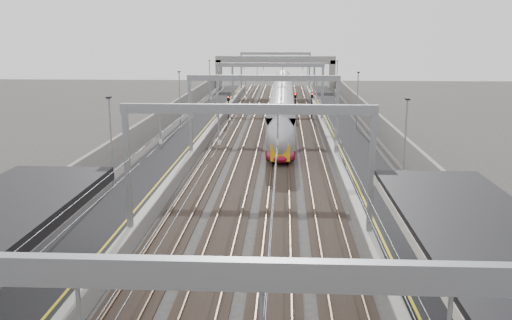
# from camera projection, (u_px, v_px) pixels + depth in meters

# --- Properties ---
(platform_left) EXTENTS (4.00, 120.00, 1.00)m
(platform_left) POSITION_uv_depth(u_px,v_px,m) (178.00, 149.00, 52.93)
(platform_left) COLOR black
(platform_left) RESTS_ON ground
(platform_right) EXTENTS (4.00, 120.00, 1.00)m
(platform_right) POSITION_uv_depth(u_px,v_px,m) (352.00, 151.00, 52.14)
(platform_right) COLOR black
(platform_right) RESTS_ON ground
(tracks) EXTENTS (11.40, 140.00, 0.20)m
(tracks) POSITION_uv_depth(u_px,v_px,m) (264.00, 155.00, 52.64)
(tracks) COLOR black
(tracks) RESTS_ON ground
(overhead_line) EXTENTS (13.00, 140.00, 6.60)m
(overhead_line) POSITION_uv_depth(u_px,v_px,m) (267.00, 83.00, 57.75)
(overhead_line) COLOR gray
(overhead_line) RESTS_ON platform_left
(overbridge) EXTENTS (22.00, 2.20, 6.90)m
(overbridge) POSITION_uv_depth(u_px,v_px,m) (275.00, 65.00, 105.08)
(overbridge) COLOR gray
(overbridge) RESTS_ON ground
(wall_left) EXTENTS (0.30, 120.00, 3.20)m
(wall_left) POSITION_uv_depth(u_px,v_px,m) (144.00, 137.00, 52.85)
(wall_left) COLOR gray
(wall_left) RESTS_ON ground
(wall_right) EXTENTS (0.30, 120.00, 3.20)m
(wall_right) POSITION_uv_depth(u_px,v_px,m) (387.00, 140.00, 51.74)
(wall_right) COLOR gray
(wall_right) RESTS_ON ground
(train) EXTENTS (2.61, 47.52, 4.13)m
(train) POSITION_uv_depth(u_px,v_px,m) (282.00, 109.00, 69.00)
(train) COLOR maroon
(train) RESTS_ON ground
(signal_green) EXTENTS (0.32, 0.32, 3.48)m
(signal_green) POSITION_uv_depth(u_px,v_px,m) (229.00, 104.00, 71.26)
(signal_green) COLOR black
(signal_green) RESTS_ON ground
(signal_red_near) EXTENTS (0.32, 0.32, 3.48)m
(signal_red_near) POSITION_uv_depth(u_px,v_px,m) (295.00, 100.00, 74.69)
(signal_red_near) COLOR black
(signal_red_near) RESTS_ON ground
(signal_red_far) EXTENTS (0.32, 0.32, 3.48)m
(signal_red_far) POSITION_uv_depth(u_px,v_px,m) (312.00, 100.00, 74.95)
(signal_red_far) COLOR black
(signal_red_far) RESTS_ON ground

